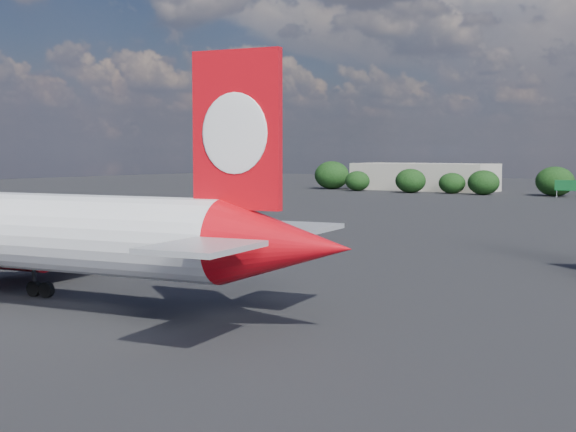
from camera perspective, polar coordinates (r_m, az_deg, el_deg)
The scene contains 3 objects.
ground at distance 95.45m, azimuth 9.24°, elevation -2.44°, with size 500.00×500.00×0.00m, color black.
terminal_building at distance 241.99m, azimuth 9.63°, elevation 2.76°, with size 42.00×16.00×8.00m.
highway_sign at distance 209.74m, azimuth 19.23°, elevation 2.05°, with size 6.00×0.30×4.50m.
Camera 1 is at (42.64, -24.60, 11.68)m, focal length 50.00 mm.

